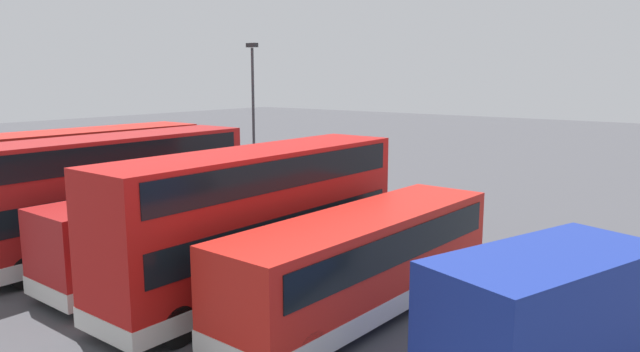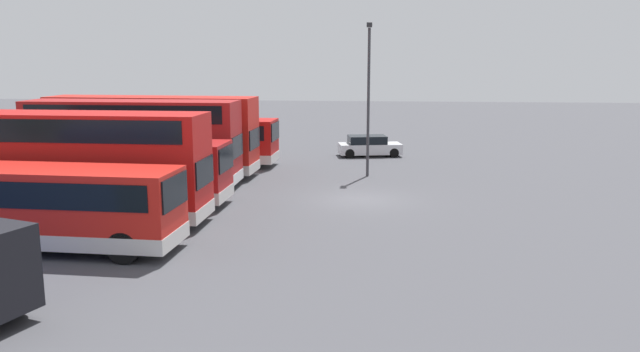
% 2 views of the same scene
% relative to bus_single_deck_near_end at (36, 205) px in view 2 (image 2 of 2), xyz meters
% --- Properties ---
extents(ground_plane, '(140.00, 140.00, 0.00)m').
position_rel_bus_single_deck_near_end_xyz_m(ground_plane, '(9.00, -11.18, -1.62)').
color(ground_plane, '#47474C').
extents(bus_single_deck_near_end, '(3.00, 10.39, 2.95)m').
position_rel_bus_single_deck_near_end_xyz_m(bus_single_deck_near_end, '(0.00, 0.00, 0.00)').
color(bus_single_deck_near_end, red).
rests_on(bus_single_deck_near_end, ground).
extents(bus_double_decker_second, '(2.78, 11.22, 4.55)m').
position_rel_bus_single_deck_near_end_xyz_m(bus_double_decker_second, '(3.64, 0.48, 0.83)').
color(bus_double_decker_second, '#B71411').
rests_on(bus_double_decker_second, ground).
extents(bus_single_deck_third, '(2.87, 10.90, 2.95)m').
position_rel_bus_single_deck_near_end_xyz_m(bus_single_deck_third, '(7.05, 0.27, 0.00)').
color(bus_single_deck_third, '#A51919').
rests_on(bus_single_deck_third, ground).
extents(bus_double_decker_fourth, '(2.65, 11.13, 4.55)m').
position_rel_bus_single_deck_near_end_xyz_m(bus_double_decker_fourth, '(10.90, 0.80, 0.83)').
color(bus_double_decker_fourth, '#A51919').
rests_on(bus_double_decker_fourth, ground).
extents(bus_double_decker_fifth, '(3.10, 12.12, 4.55)m').
position_rel_bus_single_deck_near_end_xyz_m(bus_double_decker_fifth, '(14.21, 0.97, 0.83)').
color(bus_double_decker_fifth, red).
rests_on(bus_double_decker_fifth, ground).
extents(bus_single_deck_sixth, '(2.94, 11.17, 2.95)m').
position_rel_bus_single_deck_near_end_xyz_m(bus_single_deck_sixth, '(17.85, -0.04, 0.00)').
color(bus_single_deck_sixth, '#B71411').
rests_on(bus_single_deck_sixth, ground).
extents(car_hatchback_silver, '(2.61, 4.54, 1.43)m').
position_rel_bus_single_deck_near_end_xyz_m(car_hatchback_silver, '(22.68, -11.30, -0.92)').
color(car_hatchback_silver, silver).
rests_on(car_hatchback_silver, ground).
extents(lamp_post_tall, '(0.70, 0.30, 8.62)m').
position_rel_bus_single_deck_near_end_xyz_m(lamp_post_tall, '(15.15, -11.35, 3.38)').
color(lamp_post_tall, '#38383D').
rests_on(lamp_post_tall, ground).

